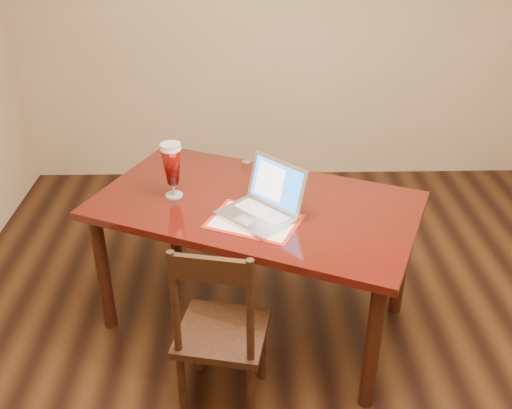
{
  "coord_description": "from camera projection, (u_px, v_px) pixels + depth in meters",
  "views": [
    {
      "loc": [
        -0.43,
        -2.11,
        2.26
      ],
      "look_at": [
        -0.37,
        0.44,
        0.83
      ],
      "focal_mm": 40.0,
      "sensor_mm": 36.0,
      "label": 1
    }
  ],
  "objects": [
    {
      "name": "ground",
      "position": [
        328.0,
        384.0,
        2.95
      ],
      "size": [
        5.0,
        5.0,
        0.0
      ],
      "primitive_type": "plane",
      "color": "black",
      "rests_on": "ground"
    },
    {
      "name": "dining_table",
      "position": [
        253.0,
        216.0,
        3.07
      ],
      "size": [
        1.92,
        1.55,
        1.1
      ],
      "rotation": [
        0.0,
        0.0,
        -0.42
      ],
      "color": "#430A08",
      "rests_on": "ground"
    },
    {
      "name": "dining_chair",
      "position": [
        220.0,
        332.0,
        2.64
      ],
      "size": [
        0.48,
        0.46,
        0.96
      ],
      "rotation": [
        0.0,
        0.0,
        -0.2
      ],
      "color": "#321B0D",
      "rests_on": "ground"
    },
    {
      "name": "room_shell",
      "position": [
        358.0,
        41.0,
        2.09
      ],
      "size": [
        4.51,
        5.01,
        2.71
      ],
      "color": "tan",
      "rests_on": "ground"
    }
  ]
}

